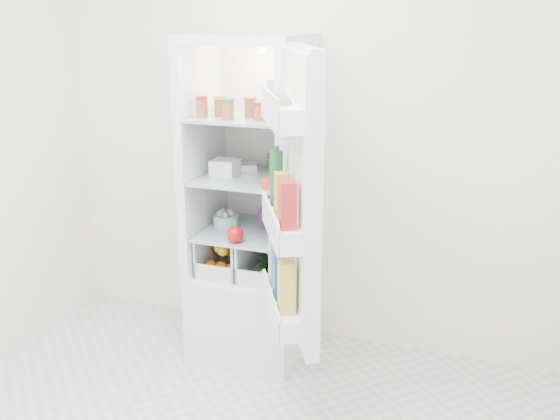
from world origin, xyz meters
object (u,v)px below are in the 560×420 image
at_px(red_cabbage, 271,215).
at_px(fridge_door, 295,205).
at_px(refrigerator, 254,240).
at_px(mushroom_bowl, 226,220).

bearing_deg(red_cabbage, fridge_door, -60.84).
height_order(refrigerator, mushroom_bowl, refrigerator).
distance_m(red_cabbage, mushroom_bowl, 0.26).
bearing_deg(refrigerator, fridge_door, -53.76).
xyz_separation_m(mushroom_bowl, fridge_door, (0.59, -0.55, 0.31)).
height_order(red_cabbage, fridge_door, fridge_door).
xyz_separation_m(red_cabbage, fridge_door, (0.34, -0.60, 0.27)).
height_order(refrigerator, fridge_door, refrigerator).
xyz_separation_m(refrigerator, red_cabbage, (0.11, -0.00, 0.16)).
height_order(red_cabbage, mushroom_bowl, red_cabbage).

